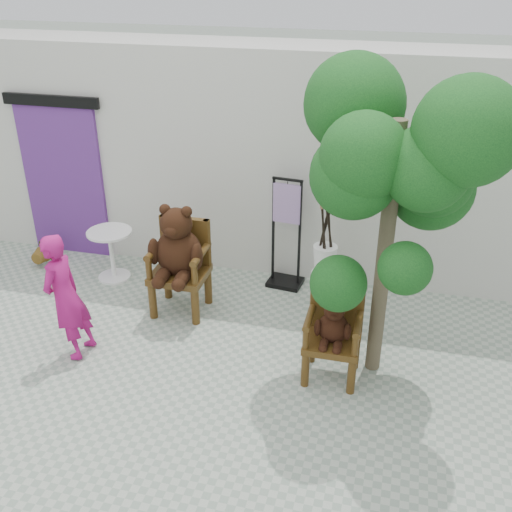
% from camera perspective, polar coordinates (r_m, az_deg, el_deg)
% --- Properties ---
extents(ground_plane, '(60.00, 60.00, 0.00)m').
position_cam_1_polar(ground_plane, '(6.33, -4.11, -12.79)').
color(ground_plane, '#9AA392').
rests_on(ground_plane, ground).
extents(back_wall, '(9.00, 1.00, 3.00)m').
position_cam_1_polar(back_wall, '(8.24, 2.17, 9.19)').
color(back_wall, beige).
rests_on(back_wall, ground).
extents(doorway, '(1.40, 0.11, 2.33)m').
position_cam_1_polar(doorway, '(8.98, -17.84, 7.17)').
color(doorway, '#5A297B').
rests_on(doorway, ground).
extents(chair_big, '(0.68, 0.75, 1.42)m').
position_cam_1_polar(chair_big, '(7.25, -7.38, 0.33)').
color(chair_big, '#3D270D').
rests_on(chair_big, ground).
extents(chair_small, '(0.57, 0.52, 1.00)m').
position_cam_1_polar(chair_small, '(6.25, 7.40, -6.80)').
color(chair_small, '#3D270D').
rests_on(chair_small, ground).
extents(person, '(0.38, 0.54, 1.43)m').
position_cam_1_polar(person, '(6.78, -17.69, -3.76)').
color(person, '#A71468').
rests_on(person, ground).
extents(cafe_table, '(0.60, 0.60, 0.70)m').
position_cam_1_polar(cafe_table, '(8.31, -13.62, 0.66)').
color(cafe_table, white).
rests_on(cafe_table, ground).
extents(display_stand, '(0.49, 0.40, 1.51)m').
position_cam_1_polar(display_stand, '(7.86, 2.87, 1.00)').
color(display_stand, black).
rests_on(display_stand, ground).
extents(stool_bucket, '(0.32, 0.32, 1.45)m').
position_cam_1_polar(stool_bucket, '(7.44, 6.56, -0.27)').
color(stool_bucket, white).
rests_on(stool_bucket, ground).
extents(tree, '(1.95, 1.68, 3.23)m').
position_cam_1_polar(tree, '(5.63, 13.50, 8.89)').
color(tree, '#433928').
rests_on(tree, ground).
extents(potted_plant, '(0.38, 0.33, 0.41)m').
position_cam_1_polar(potted_plant, '(9.07, -19.43, 0.47)').
color(potted_plant, '#0F3714').
rests_on(potted_plant, ground).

